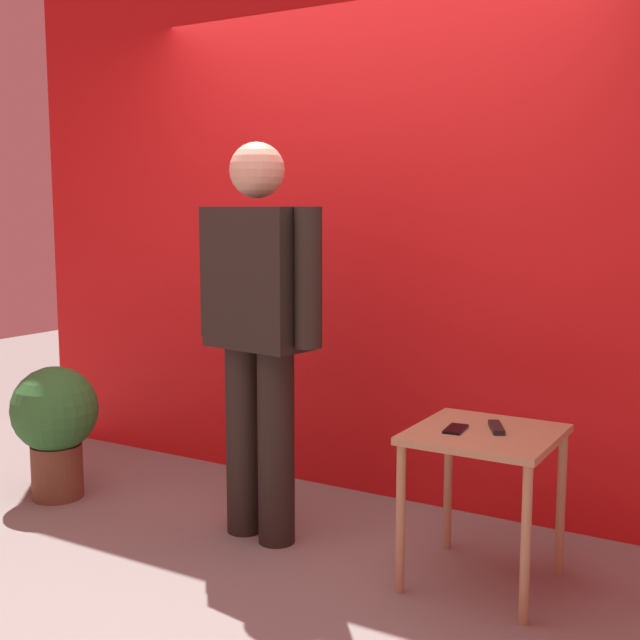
# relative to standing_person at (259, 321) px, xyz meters

# --- Properties ---
(ground_plane) EXTENTS (12.00, 12.00, 0.00)m
(ground_plane) POSITION_rel_standing_person_xyz_m (0.14, -0.44, -0.99)
(ground_plane) COLOR gray
(back_wall_red) EXTENTS (4.55, 0.12, 3.26)m
(back_wall_red) POSITION_rel_standing_person_xyz_m (0.14, 0.82, 0.64)
(back_wall_red) COLOR red
(back_wall_red) RESTS_ON ground_plane
(standing_person) EXTENTS (0.70, 0.31, 1.77)m
(standing_person) POSITION_rel_standing_person_xyz_m (0.00, 0.00, 0.00)
(standing_person) COLOR black
(standing_person) RESTS_ON ground_plane
(side_table) EXTENTS (0.55, 0.55, 0.62)m
(side_table) POSITION_rel_standing_person_xyz_m (1.03, 0.06, -0.46)
(side_table) COLOR tan
(side_table) RESTS_ON ground_plane
(cell_phone) EXTENTS (0.09, 0.15, 0.01)m
(cell_phone) POSITION_rel_standing_person_xyz_m (0.92, 0.01, -0.36)
(cell_phone) COLOR black
(cell_phone) RESTS_ON side_table
(tv_remote) EXTENTS (0.11, 0.17, 0.02)m
(tv_remote) POSITION_rel_standing_person_xyz_m (1.06, 0.10, -0.36)
(tv_remote) COLOR black
(tv_remote) RESTS_ON side_table
(potted_plant) EXTENTS (0.44, 0.44, 0.69)m
(potted_plant) POSITION_rel_standing_person_xyz_m (-1.20, -0.11, -0.58)
(potted_plant) COLOR brown
(potted_plant) RESTS_ON ground_plane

